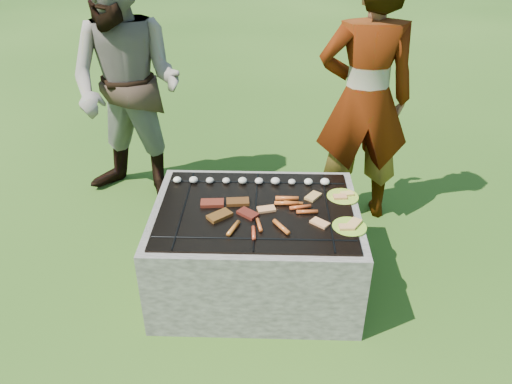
# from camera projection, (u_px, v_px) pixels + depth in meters

# --- Properties ---
(lawn) EXTENTS (60.00, 60.00, 0.00)m
(lawn) POSITION_uv_depth(u_px,v_px,m) (256.00, 283.00, 3.43)
(lawn) COLOR #204411
(lawn) RESTS_ON ground
(fire_pit) EXTENTS (1.30, 1.00, 0.62)m
(fire_pit) POSITION_uv_depth(u_px,v_px,m) (256.00, 250.00, 3.29)
(fire_pit) COLOR gray
(fire_pit) RESTS_ON ground
(mushrooms) EXTENTS (1.06, 0.06, 0.04)m
(mushrooms) POSITION_uv_depth(u_px,v_px,m) (254.00, 181.00, 3.37)
(mushrooms) COLOR white
(mushrooms) RESTS_ON fire_pit
(pork_slabs) EXTENTS (0.38, 0.29, 0.02)m
(pork_slabs) POSITION_uv_depth(u_px,v_px,m) (228.00, 208.00, 3.10)
(pork_slabs) COLOR maroon
(pork_slabs) RESTS_ON fire_pit
(sausages) EXTENTS (0.54, 0.45, 0.03)m
(sausages) POSITION_uv_depth(u_px,v_px,m) (279.00, 214.00, 3.04)
(sausages) COLOR #E64C25
(sausages) RESTS_ON fire_pit
(bread_on_grate) EXTENTS (0.44, 0.42, 0.02)m
(bread_on_grate) POSITION_uv_depth(u_px,v_px,m) (300.00, 208.00, 3.10)
(bread_on_grate) COLOR #DEBD71
(bread_on_grate) RESTS_ON fire_pit
(plate_far) EXTENTS (0.25, 0.25, 0.03)m
(plate_far) POSITION_uv_depth(u_px,v_px,m) (343.00, 197.00, 3.24)
(plate_far) COLOR yellow
(plate_far) RESTS_ON fire_pit
(plate_near) EXTENTS (0.24, 0.24, 0.03)m
(plate_near) POSITION_uv_depth(u_px,v_px,m) (350.00, 227.00, 2.95)
(plate_near) COLOR #A4CE31
(plate_near) RESTS_ON fire_pit
(cook) EXTENTS (0.72, 0.48, 1.96)m
(cook) POSITION_uv_depth(u_px,v_px,m) (365.00, 100.00, 3.70)
(cook) COLOR gray
(cook) RESTS_ON ground
(bystander) EXTENTS (1.14, 1.00, 1.98)m
(bystander) POSITION_uv_depth(u_px,v_px,m) (127.00, 86.00, 3.92)
(bystander) COLOR gray
(bystander) RESTS_ON ground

